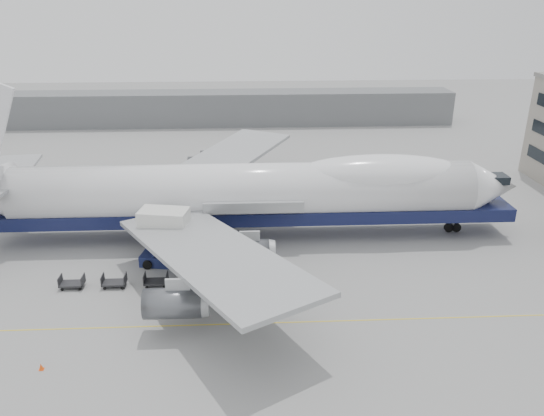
{
  "coord_description": "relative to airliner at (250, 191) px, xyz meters",
  "views": [
    {
      "loc": [
        0.34,
        -45.07,
        26.86
      ],
      "look_at": [
        2.89,
        6.0,
        5.98
      ],
      "focal_mm": 35.0,
      "sensor_mm": 36.0,
      "label": 1
    }
  ],
  "objects": [
    {
      "name": "ground",
      "position": [
        -0.64,
        -12.0,
        -5.62
      ],
      "size": [
        260.0,
        260.0,
        0.0
      ],
      "primitive_type": "plane",
      "color": "gray",
      "rests_on": "ground"
    },
    {
      "name": "apron_line",
      "position": [
        -0.64,
        -18.0,
        -5.62
      ],
      "size": [
        60.0,
        0.15,
        0.01
      ],
      "primitive_type": "cube",
      "color": "gold",
      "rests_on": "ground"
    },
    {
      "name": "hangar",
      "position": [
        -10.64,
        58.0,
        -2.12
      ],
      "size": [
        110.0,
        8.0,
        7.0
      ],
      "primitive_type": "cube",
      "color": "slate",
      "rests_on": "ground"
    },
    {
      "name": "airliner",
      "position": [
        0.0,
        0.0,
        0.0
      ],
      "size": [
        67.0,
        55.3,
        19.98
      ],
      "color": "white",
      "rests_on": "ground"
    },
    {
      "name": "catering_truck",
      "position": [
        -8.94,
        -6.49,
        -2.17
      ],
      "size": [
        5.75,
        4.41,
        6.18
      ],
      "rotation": [
        0.0,
        0.0,
        -0.18
      ],
      "color": "navy",
      "rests_on": "ground"
    },
    {
      "name": "traffic_cone",
      "position": [
        -16.35,
        -23.28,
        -5.36
      ],
      "size": [
        0.37,
        0.37,
        0.55
      ],
      "rotation": [
        0.0,
        0.0,
        -0.09
      ],
      "color": "#FF4F0D",
      "rests_on": "ground"
    },
    {
      "name": "dolly_0",
      "position": [
        -17.57,
        -11.06,
        -5.09
      ],
      "size": [
        2.3,
        1.35,
        1.3
      ],
      "color": "#2D2D30",
      "rests_on": "ground"
    },
    {
      "name": "dolly_1",
      "position": [
        -13.5,
        -11.06,
        -5.09
      ],
      "size": [
        2.3,
        1.35,
        1.3
      ],
      "color": "#2D2D30",
      "rests_on": "ground"
    },
    {
      "name": "dolly_2",
      "position": [
        -9.43,
        -11.06,
        -5.09
      ],
      "size": [
        2.3,
        1.35,
        1.3
      ],
      "color": "#2D2D30",
      "rests_on": "ground"
    },
    {
      "name": "dolly_3",
      "position": [
        -5.36,
        -11.06,
        -5.09
      ],
      "size": [
        2.3,
        1.35,
        1.3
      ],
      "color": "#2D2D30",
      "rests_on": "ground"
    },
    {
      "name": "dolly_4",
      "position": [
        -1.29,
        -11.06,
        -5.09
      ],
      "size": [
        2.3,
        1.35,
        1.3
      ],
      "color": "#2D2D30",
      "rests_on": "ground"
    },
    {
      "name": "dolly_5",
      "position": [
        2.78,
        -11.06,
        -5.09
      ],
      "size": [
        2.3,
        1.35,
        1.3
      ],
      "color": "#2D2D30",
      "rests_on": "ground"
    }
  ]
}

